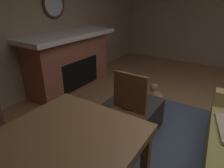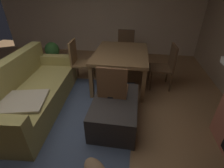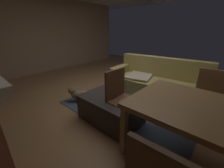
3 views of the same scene
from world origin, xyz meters
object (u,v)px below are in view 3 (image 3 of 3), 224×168
ottoman_coffee_table (111,109)px  small_dog (79,94)px  dining_chair_west (120,95)px  couch (157,83)px  tv_remote (115,97)px  dining_table (198,112)px  dining_chair_north (209,96)px

ottoman_coffee_table → small_dog: (-1.00, 0.05, -0.04)m
ottoman_coffee_table → small_dog: bearing=177.4°
dining_chair_west → small_dog: dining_chair_west is taller
couch → tv_remote: bearing=-93.9°
ottoman_coffee_table → dining_chair_west: 0.35m
ottoman_coffee_table → dining_table: 1.34m
tv_remote → small_dog: 1.08m
dining_chair_north → dining_chair_west: (-1.10, -0.93, 0.00)m
dining_table → dining_chair_north: bearing=90.5°
tv_remote → dining_table: size_ratio=0.11×
tv_remote → small_dog: size_ratio=0.36×
ottoman_coffee_table → small_dog: size_ratio=2.34×
ottoman_coffee_table → dining_chair_west: bearing=20.8°
tv_remote → dining_chair_west: (0.10, 0.01, 0.08)m
dining_chair_west → small_dog: size_ratio=2.11×
tv_remote → dining_chair_north: (1.20, 0.95, 0.08)m
dining_chair_west → ottoman_coffee_table: bearing=-159.2°
tv_remote → dining_table: bearing=-5.7°
dining_table → ottoman_coffee_table: bearing=-177.5°
couch → small_dog: size_ratio=5.05×
ottoman_coffee_table → dining_chair_north: (1.25, 0.99, 0.31)m
dining_table → dining_chair_west: bearing=179.9°
dining_chair_west → couch: bearing=90.2°
dining_chair_west → small_dog: bearing=-179.4°
couch → dining_table: bearing=-52.4°
ottoman_coffee_table → tv_remote: tv_remote is taller
tv_remote → dining_table: 1.23m
couch → ottoman_coffee_table: (-0.15, -1.50, -0.10)m
ottoman_coffee_table → small_dog: 1.00m
small_dog → dining_chair_west: bearing=0.6°
dining_chair_north → ottoman_coffee_table: bearing=-141.6°
dining_chair_west → dining_table: bearing=-0.1°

